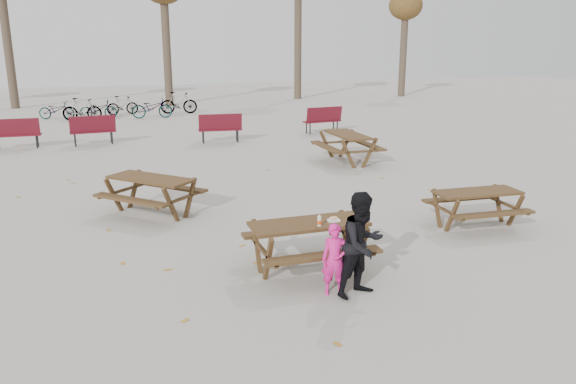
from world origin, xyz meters
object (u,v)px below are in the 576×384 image
object	(u,v)px
adult	(362,244)
picnic_table_east	(476,209)
soda_bottle	(319,221)
child	(335,260)
picnic_table_north	(152,196)
main_picnic_table	(309,234)
picnic_table_far	(347,148)
food_tray	(334,220)

from	to	relation	value
adult	picnic_table_east	size ratio (longest dim) A/B	0.92
soda_bottle	child	size ratio (longest dim) A/B	0.17
soda_bottle	adult	bearing A→B (deg)	-71.23
picnic_table_north	picnic_table_east	bearing A→B (deg)	21.26
main_picnic_table	picnic_table_far	bearing A→B (deg)	61.20
food_tray	adult	size ratio (longest dim) A/B	0.12
adult	picnic_table_far	xyz separation A→B (m)	(3.58, 8.26, -0.32)
main_picnic_table	picnic_table_north	world-z (taller)	picnic_table_north
main_picnic_table	food_tray	bearing A→B (deg)	-13.66
food_tray	adult	distance (m)	0.99
soda_bottle	adult	distance (m)	0.91
main_picnic_table	picnic_table_far	world-z (taller)	picnic_table_far
adult	picnic_table_north	xyz separation A→B (m)	(-2.38, 4.85, -0.36)
main_picnic_table	picnic_table_east	distance (m)	3.91
soda_bottle	food_tray	bearing A→B (deg)	24.06
food_tray	picnic_table_north	world-z (taller)	food_tray
main_picnic_table	child	distance (m)	0.94
soda_bottle	child	distance (m)	0.80
main_picnic_table	child	bearing A→B (deg)	-88.33
food_tray	child	xyz separation A→B (m)	(-0.34, -0.85, -0.28)
picnic_table_east	food_tray	bearing A→B (deg)	-159.50
food_tray	picnic_table_far	distance (m)	8.12
main_picnic_table	picnic_table_east	bearing A→B (deg)	14.02
main_picnic_table	soda_bottle	xyz separation A→B (m)	(0.08, -0.22, 0.26)
food_tray	soda_bottle	world-z (taller)	soda_bottle
food_tray	picnic_table_far	xyz separation A→B (m)	(3.58, 7.28, -0.37)
picnic_table_far	adult	bearing A→B (deg)	157.44
picnic_table_east	child	bearing A→B (deg)	-149.73
main_picnic_table	picnic_table_east	world-z (taller)	main_picnic_table
soda_bottle	child	xyz separation A→B (m)	(-0.05, -0.72, -0.33)
food_tray	child	size ratio (longest dim) A/B	0.17
picnic_table_north	picnic_table_far	world-z (taller)	picnic_table_far
picnic_table_east	picnic_table_north	bearing A→B (deg)	157.70
child	adult	distance (m)	0.44
food_tray	picnic_table_north	size ratio (longest dim) A/B	0.10
soda_bottle	adult	world-z (taller)	adult
main_picnic_table	picnic_table_north	distance (m)	4.28
main_picnic_table	adult	distance (m)	1.15
child	picnic_table_north	world-z (taller)	child
food_tray	picnic_table_north	distance (m)	4.55
picnic_table_far	picnic_table_north	bearing A→B (deg)	120.66
main_picnic_table	soda_bottle	world-z (taller)	soda_bottle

